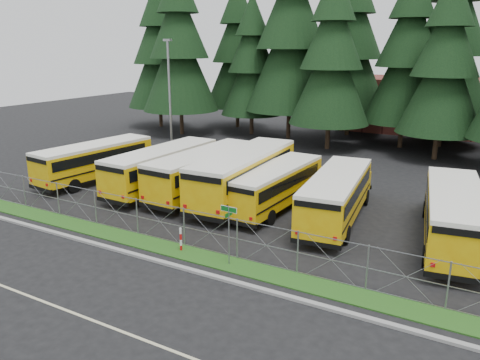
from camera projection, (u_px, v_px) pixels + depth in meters
name	position (u px, v px, depth m)	size (l,w,h in m)	color
ground	(213.00, 243.00, 23.59)	(120.00, 120.00, 0.00)	black
curb	(175.00, 266.00, 20.97)	(50.00, 0.25, 0.12)	gray
grass_verge	(193.00, 255.00, 22.15)	(50.00, 1.40, 0.06)	#184614
road_lane_line	(93.00, 321.00, 16.88)	(50.00, 0.12, 0.01)	beige
chainlink_fence	(201.00, 231.00, 22.47)	(44.00, 0.10, 2.00)	gray
brick_building	(445.00, 106.00, 53.46)	(22.00, 10.00, 6.00)	brown
bus_0	(99.00, 162.00, 34.31)	(2.50, 10.60, 2.78)	#D79806
bus_2	(166.00, 169.00, 32.08)	(2.62, 11.10, 2.91)	#D79806
bus_3	(208.00, 172.00, 31.04)	(2.66, 11.26, 2.95)	#D79806
bus_4	(247.00, 176.00, 29.87)	(2.87, 12.15, 3.19)	#D79806
bus_5	(278.00, 187.00, 28.43)	(2.38, 10.08, 2.64)	#D79806
bus_6	(337.00, 197.00, 26.25)	(2.51, 10.65, 2.79)	#D79806
bus_east	(453.00, 217.00, 23.10)	(2.59, 10.97, 2.88)	#D79806
street_sign	(229.00, 223.00, 20.63)	(0.84, 0.55, 2.81)	gray
striped_bollard	(181.00, 240.00, 22.47)	(0.11, 0.11, 1.20)	#B20C0C
light_standard	(170.00, 95.00, 40.17)	(0.70, 0.35, 10.14)	gray
conifer_0	(158.00, 57.00, 55.67)	(7.56, 7.56, 16.71)	black
conifer_1	(179.00, 50.00, 50.36)	(8.31, 8.31, 18.38)	black
conifer_2	(252.00, 65.00, 50.89)	(6.83, 6.83, 15.11)	black
conifer_3	(291.00, 39.00, 47.68)	(9.28, 9.28, 20.53)	black
conifer_4	(332.00, 60.00, 43.01)	(7.53, 7.53, 16.65)	black
conifer_5	(408.00, 58.00, 43.55)	(7.71, 7.71, 17.05)	black
conifer_6	(445.00, 67.00, 38.94)	(7.12, 7.12, 15.75)	black
conifer_10	(237.00, 55.00, 55.23)	(7.74, 7.74, 17.11)	black
conifer_11	(352.00, 50.00, 49.92)	(8.25, 8.25, 18.25)	black
conifer_12	(451.00, 46.00, 43.67)	(8.68, 8.68, 19.21)	black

